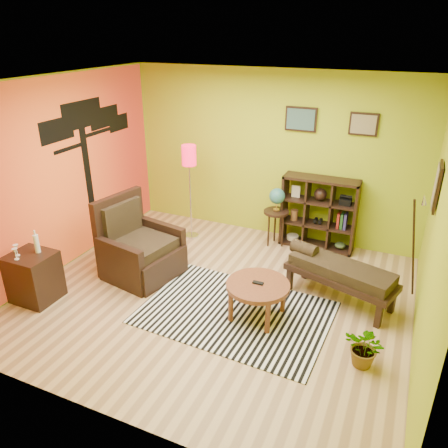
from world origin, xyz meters
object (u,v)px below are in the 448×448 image
at_px(side_cabinet, 34,276).
at_px(potted_plant, 365,352).
at_px(coffee_table, 258,288).
at_px(floor_lamp, 189,164).
at_px(bench, 338,271).
at_px(armchair, 139,252).
at_px(cube_shelf, 319,213).
at_px(globe_table, 277,203).

relative_size(side_cabinet, potted_plant, 2.06).
relative_size(coffee_table, side_cabinet, 0.80).
distance_m(side_cabinet, floor_lamp, 2.91).
bearing_deg(bench, armchair, -170.23).
xyz_separation_m(bench, potted_plant, (0.53, -1.16, -0.24)).
xyz_separation_m(coffee_table, cube_shelf, (0.25, 2.23, 0.18)).
bearing_deg(floor_lamp, bench, -19.20).
bearing_deg(potted_plant, armchair, 168.50).
relative_size(armchair, cube_shelf, 0.97).
xyz_separation_m(side_cabinet, globe_table, (2.45, 2.84, 0.42)).
relative_size(coffee_table, globe_table, 0.79).
height_order(globe_table, bench, globe_table).
relative_size(side_cabinet, globe_table, 0.98).
height_order(coffee_table, globe_table, globe_table).
xyz_separation_m(armchair, globe_table, (1.56, 1.71, 0.41)).
height_order(coffee_table, cube_shelf, cube_shelf).
xyz_separation_m(cube_shelf, potted_plant, (1.11, -2.60, -0.41)).
xyz_separation_m(armchair, floor_lamp, (0.12, 1.42, 0.96)).
bearing_deg(potted_plant, globe_table, 126.70).
distance_m(coffee_table, floor_lamp, 2.68).
bearing_deg(side_cabinet, bench, 23.59).
distance_m(coffee_table, potted_plant, 1.43).
bearing_deg(cube_shelf, side_cabinet, -135.58).
bearing_deg(cube_shelf, floor_lamp, -166.49).
relative_size(floor_lamp, cube_shelf, 1.36).
xyz_separation_m(globe_table, potted_plant, (1.78, -2.38, -0.57)).
distance_m(armchair, globe_table, 2.35).
xyz_separation_m(coffee_table, globe_table, (-0.41, 2.02, 0.34)).
bearing_deg(side_cabinet, potted_plant, 6.11).
relative_size(coffee_table, bench, 0.51).
bearing_deg(globe_table, armchair, -132.43).
bearing_deg(coffee_table, cube_shelf, 83.54).
bearing_deg(floor_lamp, globe_table, 11.39).
xyz_separation_m(armchair, bench, (2.81, 0.48, 0.08)).
height_order(bench, potted_plant, bench).
distance_m(coffee_table, cube_shelf, 2.26).
bearing_deg(bench, potted_plant, -65.47).
distance_m(armchair, floor_lamp, 1.72).
bearing_deg(armchair, floor_lamp, 84.96).
bearing_deg(potted_plant, coffee_table, 165.02).
bearing_deg(side_cabinet, globe_table, 49.18).
distance_m(floor_lamp, cube_shelf, 2.27).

